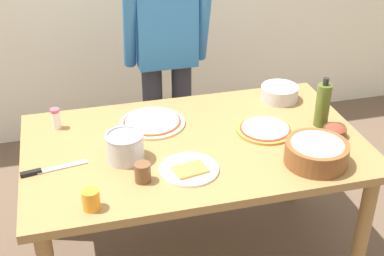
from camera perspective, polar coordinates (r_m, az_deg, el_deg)
dining_table at (r=2.57m, az=0.28°, el=-3.26°), size 1.60×0.96×0.76m
person_cook at (r=3.11m, az=-2.79°, el=8.44°), size 0.49×0.25×1.62m
pizza_raw_on_board at (r=2.68m, az=-4.28°, el=0.60°), size 0.33×0.33×0.02m
pizza_cooked_on_tray at (r=2.63m, az=7.82°, el=-0.13°), size 0.28×0.28×0.02m
plate_with_slice at (r=2.32m, az=-0.30°, el=-4.43°), size 0.26×0.26×0.02m
popcorn_bowl at (r=2.41m, az=13.17°, el=-2.40°), size 0.28×0.28×0.11m
mixing_bowl_steel at (r=2.93m, az=9.32°, el=3.70°), size 0.20×0.20×0.08m
small_sauce_bowl at (r=2.65m, az=15.02°, el=-0.32°), size 0.11×0.11×0.06m
olive_oil_bottle at (r=2.69m, az=13.80°, el=2.43°), size 0.07×0.07×0.26m
steel_pot at (r=2.38m, az=-7.18°, el=-1.97°), size 0.17×0.17×0.13m
cup_orange at (r=2.13m, az=-10.74°, el=-7.51°), size 0.07×0.07×0.08m
cup_small_brown at (r=2.25m, az=-5.29°, el=-4.74°), size 0.07×0.07×0.08m
salt_shaker at (r=2.70m, az=-14.34°, el=0.98°), size 0.04×0.04×0.11m
chef_knife at (r=2.40m, az=-15.35°, el=-4.36°), size 0.29×0.07×0.02m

